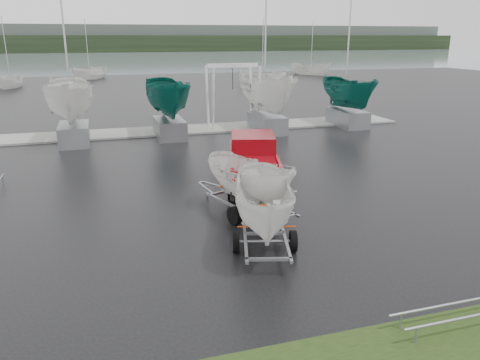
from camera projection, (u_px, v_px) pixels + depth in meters
ground_plane at (236, 194)px, 17.91m from camera, size 120.00×120.00×0.00m
lake at (115, 62)px, 109.29m from camera, size 300.00×300.00×0.00m
dock at (178, 130)px, 29.77m from camera, size 30.00×3.00×0.12m
treeline at (105, 44)px, 172.37m from camera, size 300.00×8.00×6.00m
far_hill at (104, 38)px, 179.09m from camera, size 300.00×6.00×10.00m
pickup_truck at (253, 159)px, 19.09m from camera, size 3.38×5.96×1.88m
trailer_hitched at (265, 159)px, 12.57m from camera, size 2.11×3.79×4.83m
trailer_parked at (251, 145)px, 14.89m from camera, size 2.34×3.79×4.55m
boat_hoist at (233, 87)px, 30.02m from camera, size 3.30×2.18×4.12m
keelboat_0 at (68, 70)px, 25.04m from camera, size 2.55×3.20×10.73m
keelboat_1 at (167, 73)px, 26.81m from camera, size 2.38×3.20×7.42m
keelboat_2 at (268, 66)px, 28.25m from camera, size 2.53×3.20×10.71m
keelboat_3 at (350, 75)px, 30.34m from camera, size 2.15×3.20×10.31m
moored_boat_0 at (11, 88)px, 54.65m from camera, size 2.50×2.55×10.90m
moored_boat_1 at (90, 79)px, 65.41m from camera, size 3.80×3.81×11.56m
moored_boat_2 at (262, 83)px, 59.70m from camera, size 2.55×2.48×11.29m
moored_boat_3 at (311, 75)px, 72.96m from camera, size 3.80×3.83×11.76m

